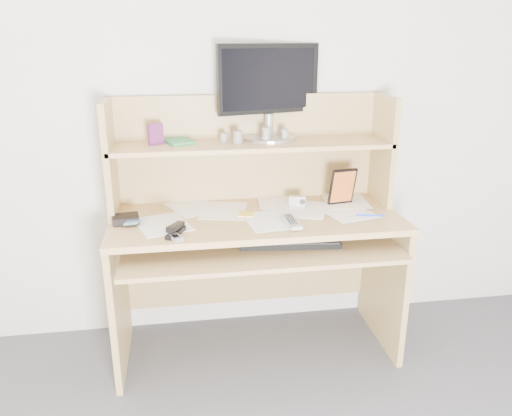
{
  "coord_description": "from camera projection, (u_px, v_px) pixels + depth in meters",
  "views": [
    {
      "loc": [
        -0.35,
        -0.78,
        1.57
      ],
      "look_at": [
        -0.01,
        1.43,
        0.81
      ],
      "focal_mm": 35.0,
      "sensor_mm": 36.0,
      "label": 1
    }
  ],
  "objects": [
    {
      "name": "monitor",
      "position": [
        269.0,
        89.0,
        2.48
      ],
      "size": [
        0.53,
        0.27,
        0.47
      ],
      "rotation": [
        0.0,
        0.0,
        0.26
      ],
      "color": "#A4A4A9",
      "rests_on": "desk"
    },
    {
      "name": "keyboard",
      "position": [
        290.0,
        240.0,
        2.35
      ],
      "size": [
        0.48,
        0.21,
        0.03
      ],
      "rotation": [
        0.0,
        0.0,
        -0.1
      ],
      "color": "black",
      "rests_on": "desk"
    },
    {
      "name": "card_box",
      "position": [
        156.0,
        134.0,
        2.4
      ],
      "size": [
        0.08,
        0.06,
        0.1
      ],
      "primitive_type": "cube",
      "rotation": [
        0.0,
        0.0,
        0.55
      ],
      "color": "#A02815",
      "rests_on": "desk"
    },
    {
      "name": "desk",
      "position": [
        254.0,
        221.0,
        2.52
      ],
      "size": [
        1.4,
        0.7,
        1.3
      ],
      "color": "tan",
      "rests_on": "floor"
    },
    {
      "name": "digital_camera",
      "position": [
        297.0,
        201.0,
        2.55
      ],
      "size": [
        0.09,
        0.05,
        0.05
      ],
      "primitive_type": "cube",
      "rotation": [
        0.0,
        0.0,
        -0.21
      ],
      "color": "#B0B0B3",
      "rests_on": "paper_clutter"
    },
    {
      "name": "game_case",
      "position": [
        342.0,
        187.0,
        2.55
      ],
      "size": [
        0.14,
        0.04,
        0.19
      ],
      "primitive_type": "cube",
      "rotation": [
        0.0,
        0.0,
        0.18
      ],
      "color": "black",
      "rests_on": "paper_clutter"
    },
    {
      "name": "chip_stack_d",
      "position": [
        266.0,
        135.0,
        2.44
      ],
      "size": [
        0.06,
        0.06,
        0.08
      ],
      "primitive_type": "cylinder",
      "rotation": [
        0.0,
        0.0,
        -0.4
      ],
      "color": "silver",
      "rests_on": "desk"
    },
    {
      "name": "tv_remote",
      "position": [
        291.0,
        222.0,
        2.31
      ],
      "size": [
        0.07,
        0.19,
        0.02
      ],
      "primitive_type": "cube",
      "rotation": [
        0.0,
        0.0,
        0.11
      ],
      "color": "#A7A7A2",
      "rests_on": "paper_clutter"
    },
    {
      "name": "paper_clutter",
      "position": [
        257.0,
        215.0,
        2.43
      ],
      "size": [
        1.32,
        0.54,
        0.01
      ],
      "primitive_type": "cube",
      "color": "white",
      "rests_on": "desk"
    },
    {
      "name": "wallet",
      "position": [
        126.0,
        219.0,
        2.33
      ],
      "size": [
        0.13,
        0.11,
        0.03
      ],
      "primitive_type": "cube",
      "rotation": [
        0.0,
        0.0,
        0.13
      ],
      "color": "black",
      "rests_on": "paper_clutter"
    },
    {
      "name": "stapler",
      "position": [
        176.0,
        229.0,
        2.18
      ],
      "size": [
        0.09,
        0.14,
        0.04
      ],
      "primitive_type": "cube",
      "rotation": [
        0.0,
        0.0,
        -0.44
      ],
      "color": "black",
      "rests_on": "paper_clutter"
    },
    {
      "name": "blue_pen",
      "position": [
        370.0,
        215.0,
        2.41
      ],
      "size": [
        0.14,
        0.03,
        0.01
      ],
      "primitive_type": "cylinder",
      "rotation": [
        1.57,
        0.0,
        1.38
      ],
      "color": "blue",
      "rests_on": "paper_clutter"
    },
    {
      "name": "chip_stack_b",
      "position": [
        285.0,
        135.0,
        2.48
      ],
      "size": [
        0.05,
        0.05,
        0.06
      ],
      "primitive_type": "cylinder",
      "rotation": [
        0.0,
        0.0,
        -0.32
      ],
      "color": "white",
      "rests_on": "desk"
    },
    {
      "name": "shelf_book",
      "position": [
        179.0,
        142.0,
        2.45
      ],
      "size": [
        0.17,
        0.19,
        0.02
      ],
      "primitive_type": "cube",
      "rotation": [
        0.0,
        0.0,
        0.35
      ],
      "color": "#338044",
      "rests_on": "desk"
    },
    {
      "name": "chip_stack_c",
      "position": [
        224.0,
        138.0,
        2.46
      ],
      "size": [
        0.04,
        0.04,
        0.05
      ],
      "primitive_type": "cylinder",
      "rotation": [
        0.0,
        0.0,
        -0.19
      ],
      "color": "black",
      "rests_on": "desk"
    },
    {
      "name": "flip_phone",
      "position": [
        176.0,
        237.0,
        2.13
      ],
      "size": [
        0.07,
        0.09,
        0.02
      ],
      "primitive_type": "cube",
      "rotation": [
        0.0,
        0.0,
        0.47
      ],
      "color": "#B1B1B3",
      "rests_on": "paper_clutter"
    },
    {
      "name": "chip_stack_a",
      "position": [
        238.0,
        137.0,
        2.43
      ],
      "size": [
        0.06,
        0.06,
        0.06
      ],
      "primitive_type": "cylinder",
      "rotation": [
        0.0,
        0.0,
        0.32
      ],
      "color": "black",
      "rests_on": "desk"
    },
    {
      "name": "back_wall",
      "position": [
        247.0,
        104.0,
        2.57
      ],
      "size": [
        3.6,
        0.04,
        2.5
      ],
      "primitive_type": "cube",
      "color": "beige",
      "rests_on": "floor"
    },
    {
      "name": "sticky_note_pad",
      "position": [
        246.0,
        214.0,
        2.43
      ],
      "size": [
        0.09,
        0.09,
        0.01
      ],
      "primitive_type": "cube",
      "rotation": [
        0.0,
        0.0,
        -0.21
      ],
      "color": "yellow",
      "rests_on": "desk"
    }
  ]
}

